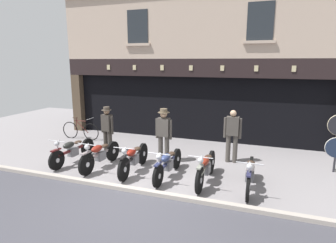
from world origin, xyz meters
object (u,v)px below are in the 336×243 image
object	(u,v)px
motorcycle_center	(168,163)
leaning_bicycle	(80,130)
salesman_right	(232,134)
salesman_left	(107,127)
motorcycle_center_right	(206,167)
advert_board_near	(140,98)
advert_board_far	(116,95)
motorcycle_far_left	(72,150)
motorcycle_center_left	(134,158)
motorcycle_right	(250,174)
shopkeeper_center	(164,132)
motorcycle_left	(100,154)

from	to	relation	value
motorcycle_center	leaning_bicycle	bearing A→B (deg)	-26.48
salesman_right	salesman_left	bearing A→B (deg)	3.22
motorcycle_center_right	advert_board_near	world-z (taller)	advert_board_near
advert_board_far	leaning_bicycle	distance (m)	2.25
motorcycle_center_right	advert_board_far	bearing A→B (deg)	-38.76
salesman_right	leaning_bicycle	xyz separation A→B (m)	(-6.32, 0.70, -0.56)
motorcycle_far_left	motorcycle_center_left	world-z (taller)	motorcycle_center_left
motorcycle_right	salesman_left	size ratio (longest dim) A/B	1.19
advert_board_near	leaning_bicycle	xyz separation A→B (m)	(-2.02, -1.62, -1.26)
salesman_left	motorcycle_center	bearing A→B (deg)	166.77
advert_board_near	advert_board_far	world-z (taller)	advert_board_far
shopkeeper_center	advert_board_near	world-z (taller)	advert_board_near
shopkeeper_center	motorcycle_center_right	bearing A→B (deg)	147.51
advert_board_near	motorcycle_far_left	bearing A→B (deg)	-96.78
motorcycle_left	motorcycle_center_right	distance (m)	3.27
motorcycle_right	advert_board_far	distance (m)	7.61
motorcycle_right	advert_board_near	bearing A→B (deg)	-40.89
motorcycle_center_left	leaning_bicycle	bearing A→B (deg)	-37.09
motorcycle_left	motorcycle_right	world-z (taller)	motorcycle_left
motorcycle_left	motorcycle_center_left	size ratio (longest dim) A/B	0.96
motorcycle_center	salesman_right	bearing A→B (deg)	-127.55
motorcycle_center	motorcycle_left	bearing A→B (deg)	1.54
motorcycle_left	motorcycle_center	distance (m)	2.20
motorcycle_left	leaning_bicycle	xyz separation A→B (m)	(-2.62, 2.56, -0.04)
salesman_left	shopkeeper_center	world-z (taller)	shopkeeper_center
leaning_bicycle	salesman_right	bearing A→B (deg)	82.70
leaning_bicycle	motorcycle_center	bearing A→B (deg)	61.00
advert_board_near	leaning_bicycle	distance (m)	2.88
motorcycle_center_right	motorcycle_right	xyz separation A→B (m)	(1.14, -0.05, -0.01)
motorcycle_center_left	shopkeeper_center	distance (m)	1.34
motorcycle_center	shopkeeper_center	xyz separation A→B (m)	(-0.55, 1.15, 0.57)
motorcycle_center_right	shopkeeper_center	world-z (taller)	shopkeeper_center
salesman_left	advert_board_far	world-z (taller)	advert_board_far
motorcycle_center_left	salesman_right	distance (m)	3.21
motorcycle_center	salesman_right	world-z (taller)	salesman_right
motorcycle_center	shopkeeper_center	distance (m)	1.39
motorcycle_center_right	salesman_left	world-z (taller)	salesman_left
motorcycle_left	motorcycle_center_right	size ratio (longest dim) A/B	0.97
salesman_left	shopkeeper_center	distance (m)	2.26
motorcycle_center_left	salesman_left	size ratio (longest dim) A/B	1.25
shopkeeper_center	motorcycle_left	bearing A→B (deg)	37.38
motorcycle_right	salesman_left	xyz separation A→B (m)	(-5.01, 1.46, 0.48)
motorcycle_center	motorcycle_far_left	bearing A→B (deg)	-0.08
motorcycle_far_left	motorcycle_center	xyz separation A→B (m)	(3.28, -0.09, 0.00)
motorcycle_right	leaning_bicycle	size ratio (longest dim) A/B	1.13
motorcycle_left	motorcycle_center_left	world-z (taller)	motorcycle_center_left
leaning_bicycle	motorcycle_left	bearing A→B (deg)	44.63
motorcycle_left	motorcycle_center	size ratio (longest dim) A/B	0.97
salesman_left	advert_board_far	distance (m)	3.11
motorcycle_center_left	motorcycle_center	bearing A→B (deg)	174.92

